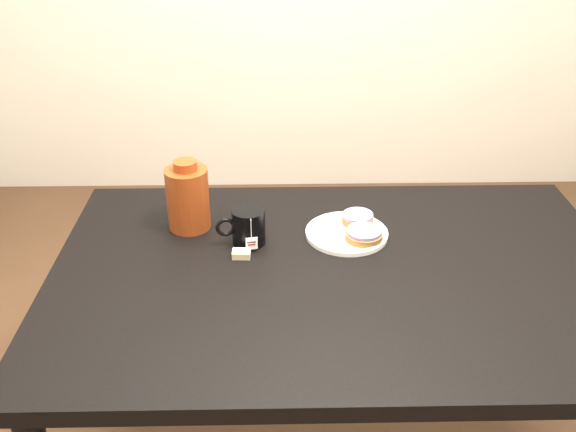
{
  "coord_description": "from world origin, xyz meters",
  "views": [
    {
      "loc": [
        -0.15,
        -1.29,
        1.61
      ],
      "look_at": [
        -0.12,
        0.16,
        0.81
      ],
      "focal_mm": 40.0,
      "sensor_mm": 36.0,
      "label": 1
    }
  ],
  "objects_px": {
    "table": "(338,297)",
    "teabag_pouch": "(241,254)",
    "bagel_back": "(358,218)",
    "mug": "(248,226)",
    "plate": "(347,233)",
    "bagel_front": "(364,235)",
    "bagel_package": "(188,197)"
  },
  "relations": [
    {
      "from": "bagel_front",
      "to": "mug",
      "type": "xyz_separation_m",
      "value": [
        -0.3,
        0.01,
        0.02
      ]
    },
    {
      "from": "bagel_front",
      "to": "table",
      "type": "bearing_deg",
      "value": -121.4
    },
    {
      "from": "bagel_front",
      "to": "plate",
      "type": "bearing_deg",
      "value": 135.15
    },
    {
      "from": "table",
      "to": "bagel_package",
      "type": "xyz_separation_m",
      "value": [
        -0.38,
        0.22,
        0.17
      ]
    },
    {
      "from": "plate",
      "to": "mug",
      "type": "xyz_separation_m",
      "value": [
        -0.26,
        -0.03,
        0.04
      ]
    },
    {
      "from": "bagel_front",
      "to": "bagel_package",
      "type": "height_order",
      "value": "bagel_package"
    },
    {
      "from": "table",
      "to": "teabag_pouch",
      "type": "relative_size",
      "value": 31.11
    },
    {
      "from": "bagel_back",
      "to": "mug",
      "type": "distance_m",
      "value": 0.3
    },
    {
      "from": "bagel_front",
      "to": "mug",
      "type": "distance_m",
      "value": 0.3
    },
    {
      "from": "teabag_pouch",
      "to": "table",
      "type": "bearing_deg",
      "value": -13.88
    },
    {
      "from": "plate",
      "to": "bagel_back",
      "type": "relative_size",
      "value": 1.82
    },
    {
      "from": "bagel_back",
      "to": "bagel_front",
      "type": "distance_m",
      "value": 0.09
    },
    {
      "from": "bagel_back",
      "to": "teabag_pouch",
      "type": "relative_size",
      "value": 2.65
    },
    {
      "from": "bagel_front",
      "to": "bagel_package",
      "type": "bearing_deg",
      "value": 168.3
    },
    {
      "from": "mug",
      "to": "bagel_back",
      "type": "bearing_deg",
      "value": 4.68
    },
    {
      "from": "bagel_front",
      "to": "bagel_back",
      "type": "bearing_deg",
      "value": 93.78
    },
    {
      "from": "plate",
      "to": "table",
      "type": "bearing_deg",
      "value": -101.98
    },
    {
      "from": "teabag_pouch",
      "to": "mug",
      "type": "bearing_deg",
      "value": 77.9
    },
    {
      "from": "bagel_back",
      "to": "plate",
      "type": "bearing_deg",
      "value": -126.3
    },
    {
      "from": "bagel_back",
      "to": "mug",
      "type": "height_order",
      "value": "mug"
    },
    {
      "from": "mug",
      "to": "bagel_package",
      "type": "bearing_deg",
      "value": 141.29
    },
    {
      "from": "teabag_pouch",
      "to": "bagel_package",
      "type": "relative_size",
      "value": 0.23
    },
    {
      "from": "plate",
      "to": "bagel_back",
      "type": "height_order",
      "value": "bagel_back"
    },
    {
      "from": "plate",
      "to": "bagel_package",
      "type": "height_order",
      "value": "bagel_package"
    },
    {
      "from": "plate",
      "to": "bagel_front",
      "type": "height_order",
      "value": "bagel_front"
    },
    {
      "from": "bagel_front",
      "to": "bagel_package",
      "type": "distance_m",
      "value": 0.47
    },
    {
      "from": "teabag_pouch",
      "to": "plate",
      "type": "bearing_deg",
      "value": 20.2
    },
    {
      "from": "bagel_back",
      "to": "mug",
      "type": "xyz_separation_m",
      "value": [
        -0.29,
        -0.08,
        0.02
      ]
    },
    {
      "from": "plate",
      "to": "bagel_front",
      "type": "bearing_deg",
      "value": -44.85
    },
    {
      "from": "mug",
      "to": "bagel_package",
      "type": "height_order",
      "value": "bagel_package"
    },
    {
      "from": "table",
      "to": "mug",
      "type": "relative_size",
      "value": 10.42
    },
    {
      "from": "table",
      "to": "bagel_package",
      "type": "height_order",
      "value": "bagel_package"
    }
  ]
}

